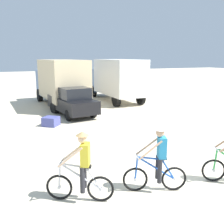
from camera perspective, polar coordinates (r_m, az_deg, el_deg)
The scene contains 7 objects.
ground_plane at distance 8.50m, azimuth 14.42°, elevation -12.92°, with size 120.00×120.00×0.00m, color beige.
box_truck_tan_camper at distance 19.00m, azimuth -11.49°, elevation 6.95°, with size 2.71×6.86×3.35m.
box_truck_white_box at distance 20.83m, azimuth 0.94°, elevation 7.64°, with size 2.42×6.76×3.35m.
sedan_parked at distance 15.92m, azimuth -8.90°, elevation 2.44°, with size 2.33×4.40×1.76m.
cyclist_orange_shirt at distance 6.47m, azimuth -6.83°, elevation -12.65°, with size 1.55×0.90×1.82m.
cyclist_cowboy_hat at distance 6.98m, azimuth 10.14°, elevation -10.84°, with size 1.63×0.77×1.82m.
supply_crate at distance 13.75m, azimuth -13.52°, elevation -2.06°, with size 0.67×0.75×0.48m, color #4C5199.
Camera 1 is at (-4.88, -5.97, 3.57)m, focal length 40.84 mm.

